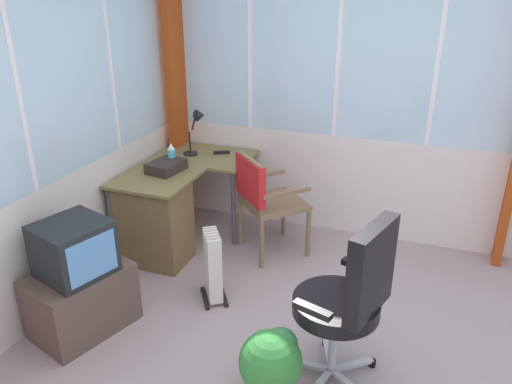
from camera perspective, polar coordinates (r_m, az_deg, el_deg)
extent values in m
cube|color=gray|center=(3.32, 7.49, -20.09)|extent=(4.83, 4.96, 0.06)
cube|color=silver|center=(3.85, -22.77, -6.20)|extent=(3.83, 0.06, 0.93)
cube|color=silver|center=(3.46, -26.00, 12.17)|extent=(3.75, 0.06, 1.57)
cube|color=white|center=(3.46, -26.00, 12.17)|extent=(0.04, 0.07, 1.57)
cube|color=white|center=(4.18, -16.63, 15.04)|extent=(0.04, 0.07, 1.57)
cube|color=silver|center=(4.70, 13.18, 0.41)|extent=(0.06, 3.96, 0.93)
cube|color=silver|center=(4.38, 14.71, 15.59)|extent=(0.06, 3.88, 1.57)
cube|color=white|center=(4.36, 20.04, 14.94)|extent=(0.07, 0.04, 1.57)
cube|color=white|center=(4.44, 9.44, 16.11)|extent=(0.07, 0.04, 1.57)
cube|color=white|center=(4.66, -0.57, 16.72)|extent=(0.07, 0.04, 1.57)
cube|color=#A83F15|center=(4.89, -8.87, 11.74)|extent=(0.30, 0.09, 2.57)
cube|color=olive|center=(4.47, -9.26, 2.90)|extent=(1.28, 0.61, 0.02)
cube|color=olive|center=(4.57, -2.42, 3.65)|extent=(0.61, 0.27, 0.02)
cube|color=brown|center=(4.29, -11.57, -3.49)|extent=(0.40, 0.57, 0.69)
cylinder|color=#4C4C51|center=(4.45, -2.54, -1.93)|extent=(0.04, 0.04, 0.70)
cylinder|color=#4C4C51|center=(4.29, -15.88, -3.89)|extent=(0.04, 0.04, 0.70)
cylinder|color=black|center=(4.70, -7.41, 4.33)|extent=(0.13, 0.13, 0.02)
cylinder|color=black|center=(4.67, -7.48, 5.57)|extent=(0.02, 0.02, 0.20)
cylinder|color=black|center=(4.64, -6.99, 8.03)|extent=(0.03, 0.08, 0.19)
cone|color=black|center=(4.66, -6.29, 8.62)|extent=(0.12, 0.12, 0.12)
cube|color=black|center=(4.70, -3.92, 4.48)|extent=(0.11, 0.15, 0.02)
cylinder|color=#47BDD3|center=(4.39, -9.50, 3.79)|extent=(0.06, 0.06, 0.16)
cone|color=white|center=(4.35, -9.60, 5.13)|extent=(0.06, 0.06, 0.06)
cube|color=#2D2625|center=(4.31, -10.11, 2.86)|extent=(0.33, 0.27, 0.09)
cylinder|color=#7F634A|center=(4.33, 5.92, -4.70)|extent=(0.04, 0.04, 0.44)
cylinder|color=#7F634A|center=(4.67, 3.14, -2.43)|extent=(0.04, 0.04, 0.44)
cylinder|color=#7F634A|center=(4.14, 0.66, -5.95)|extent=(0.04, 0.04, 0.44)
cylinder|color=#7F634A|center=(4.50, -1.81, -3.47)|extent=(0.04, 0.04, 0.44)
cube|color=#7F634A|center=(4.30, 2.02, -1.26)|extent=(0.68, 0.68, 0.04)
cube|color=#7F634A|center=(4.12, -0.65, 1.08)|extent=(0.33, 0.33, 0.42)
cube|color=red|center=(4.11, -0.65, 1.35)|extent=(0.36, 0.37, 0.35)
cube|color=#7F634A|center=(4.05, 3.49, -0.11)|extent=(0.34, 0.33, 0.03)
cube|color=#7F634A|center=(4.41, 0.74, 1.94)|extent=(0.34, 0.33, 0.03)
cube|color=#B7B7BF|center=(3.18, 7.17, -20.65)|extent=(0.28, 0.12, 0.02)
cube|color=#B7B7BF|center=(3.20, 10.30, -20.53)|extent=(0.19, 0.25, 0.02)
cube|color=#B7B7BF|center=(3.32, 10.79, -18.62)|extent=(0.20, 0.25, 0.02)
cylinder|color=black|center=(3.39, 12.98, -18.29)|extent=(0.05, 0.05, 0.05)
cube|color=#B7B7BF|center=(3.37, 8.19, -17.63)|extent=(0.28, 0.13, 0.02)
cylinder|color=black|center=(3.49, 7.89, -16.40)|extent=(0.05, 0.05, 0.05)
cube|color=#B7B7BF|center=(3.29, 5.96, -18.79)|extent=(0.04, 0.28, 0.02)
cylinder|color=black|center=(3.33, 3.47, -18.61)|extent=(0.05, 0.05, 0.05)
cylinder|color=#B7B7BF|center=(3.13, 8.73, -16.23)|extent=(0.05, 0.05, 0.41)
cylinder|color=black|center=(2.98, 9.02, -12.57)|extent=(0.50, 0.50, 0.09)
cube|color=black|center=(2.74, 12.89, -8.64)|extent=(0.43, 0.21, 0.52)
cube|color=black|center=(3.11, 11.58, -8.19)|extent=(0.11, 0.23, 0.04)
cube|color=black|center=(2.71, 6.39, -13.10)|extent=(0.11, 0.23, 0.04)
cube|color=brown|center=(3.68, -19.06, -11.50)|extent=(0.74, 0.61, 0.44)
cube|color=black|center=(3.48, -19.91, -6.03)|extent=(0.52, 0.51, 0.36)
cube|color=#5D96D6|center=(3.32, -17.97, -7.16)|extent=(0.33, 0.11, 0.28)
cube|color=#262628|center=(3.61, -17.70, -7.22)|extent=(0.31, 0.29, 0.07)
cube|color=silver|center=(3.65, -4.61, -9.08)|extent=(0.07, 0.09, 0.52)
cube|color=silver|center=(3.69, -4.73, -8.74)|extent=(0.07, 0.09, 0.52)
cube|color=silver|center=(3.72, -4.83, -8.41)|extent=(0.07, 0.09, 0.52)
cube|color=silver|center=(3.76, -4.94, -8.08)|extent=(0.07, 0.09, 0.52)
cube|color=silver|center=(3.79, -5.05, -7.76)|extent=(0.07, 0.09, 0.52)
cube|color=silver|center=(3.83, -5.15, -7.44)|extent=(0.07, 0.09, 0.52)
cube|color=black|center=(3.90, -3.71, -11.60)|extent=(0.24, 0.18, 0.03)
cube|color=black|center=(3.88, -5.79, -11.85)|extent=(0.24, 0.18, 0.03)
cube|color=silver|center=(3.85, -5.26, -6.81)|extent=(0.09, 0.10, 0.37)
sphere|color=#327D35|center=(2.96, 1.65, -18.63)|extent=(0.36, 0.36, 0.36)
sphere|color=#327746|center=(2.96, 2.82, -16.86)|extent=(0.20, 0.20, 0.20)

